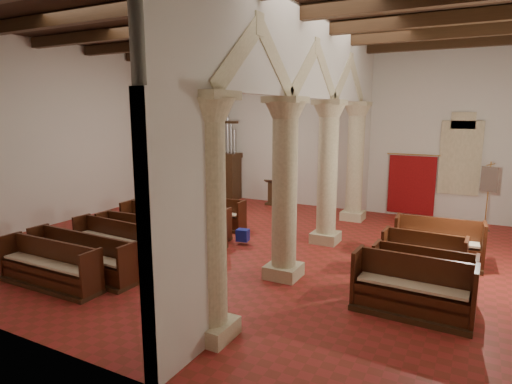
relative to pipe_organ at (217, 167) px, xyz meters
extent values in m
plane|color=maroon|center=(4.50, -5.50, -1.37)|extent=(14.00, 14.00, 0.00)
plane|color=black|center=(4.50, -5.50, 4.63)|extent=(14.00, 14.00, 0.00)
cube|color=beige|center=(4.50, 0.50, 1.63)|extent=(14.00, 0.02, 6.00)
cube|color=beige|center=(4.50, -11.50, 1.63)|extent=(14.00, 0.02, 6.00)
cube|color=beige|center=(-2.50, -5.50, 1.63)|extent=(0.02, 12.00, 6.00)
cube|color=beige|center=(6.30, -10.00, -1.22)|extent=(0.75, 0.75, 0.30)
cylinder|color=beige|center=(6.30, -10.00, 0.58)|extent=(0.56, 0.56, 3.30)
cube|color=beige|center=(6.30, -7.00, -1.22)|extent=(0.75, 0.75, 0.30)
cylinder|color=beige|center=(6.30, -7.00, 0.58)|extent=(0.56, 0.56, 3.30)
cube|color=beige|center=(6.30, -4.00, -1.22)|extent=(0.75, 0.75, 0.30)
cylinder|color=beige|center=(6.30, -4.00, 0.58)|extent=(0.56, 0.56, 3.30)
cube|color=beige|center=(6.30, -1.00, -1.22)|extent=(0.75, 0.75, 0.30)
cylinder|color=beige|center=(6.30, -1.00, 0.58)|extent=(0.56, 0.56, 3.30)
cube|color=beige|center=(6.30, -5.50, 3.66)|extent=(0.25, 11.90, 1.93)
cube|color=#316F5A|center=(9.50, 0.48, 0.83)|extent=(1.00, 0.03, 2.20)
cube|color=#3B2413|center=(0.00, 0.00, -0.47)|extent=(2.00, 0.80, 1.80)
cube|color=#3B2413|center=(0.00, 0.00, 0.53)|extent=(2.10, 0.85, 0.20)
cube|color=#381E11|center=(2.67, -0.15, -1.33)|extent=(0.43, 0.43, 0.09)
cube|color=#381E11|center=(2.67, -0.15, -0.90)|extent=(0.21, 0.21, 0.94)
cube|color=#381E11|center=(2.67, -0.21, -0.39)|extent=(0.46, 0.39, 0.16)
cube|color=maroon|center=(8.00, 0.42, -0.22)|extent=(1.60, 0.06, 2.10)
cylinder|color=#BA873A|center=(8.00, 0.40, 0.88)|extent=(1.80, 0.04, 0.04)
cone|color=#3B2413|center=(10.41, -0.43, -1.32)|extent=(0.33, 0.33, 0.11)
cylinder|color=#BA873A|center=(10.41, -0.43, -0.26)|extent=(0.04, 0.04, 2.22)
cylinder|color=#BA873A|center=(10.41, -0.43, 0.75)|extent=(0.26, 0.61, 0.03)
cube|color=navy|center=(10.41, -0.45, 0.29)|extent=(0.48, 0.20, 0.79)
cube|color=navy|center=(4.59, -9.44, -1.12)|extent=(0.33, 0.28, 0.30)
cube|color=navy|center=(3.51, -8.81, -1.13)|extent=(0.29, 0.24, 0.28)
cube|color=#163399|center=(4.26, -5.28, -1.10)|extent=(0.38, 0.32, 0.34)
cylinder|color=white|center=(1.74, -9.71, -1.21)|extent=(1.06, 0.50, 0.11)
cylinder|color=white|center=(1.84, -9.32, -1.21)|extent=(1.11, 0.43, 0.11)
cube|color=#3B2413|center=(2.01, -9.85, -1.32)|extent=(2.67, 0.67, 0.10)
cube|color=#441A0E|center=(2.01, -9.90, -1.06)|extent=(2.52, 0.38, 0.43)
cube|color=#441A0E|center=(2.01, -9.68, -0.82)|extent=(2.52, 0.07, 0.90)
cube|color=#441A0E|center=(0.71, -9.83, -0.82)|extent=(0.07, 0.57, 0.90)
cube|color=#441A0E|center=(3.31, -9.83, -0.82)|extent=(0.07, 0.57, 0.90)
cube|color=beige|center=(2.01, -9.90, -0.82)|extent=(2.42, 0.34, 0.05)
cube|color=#3B2413|center=(2.12, -9.12, -1.32)|extent=(3.11, 0.76, 0.09)
cube|color=#4C2A10|center=(2.12, -9.17, -1.06)|extent=(2.95, 0.48, 0.43)
cube|color=#4C2A10|center=(2.12, -8.95, -0.83)|extent=(2.94, 0.16, 0.90)
cube|color=#4C2A10|center=(0.61, -9.10, -0.83)|extent=(0.08, 0.57, 0.90)
cube|color=#4C2A10|center=(3.63, -9.10, -0.83)|extent=(0.08, 0.57, 0.90)
cube|color=beige|center=(2.12, -9.17, -0.83)|extent=(2.83, 0.43, 0.05)
cube|color=#3B2413|center=(2.08, -7.86, -1.32)|extent=(3.06, 0.84, 0.09)
cube|color=#492A0F|center=(2.08, -7.91, -1.07)|extent=(2.89, 0.56, 0.42)
cube|color=#492A0F|center=(2.08, -7.70, -0.84)|extent=(2.87, 0.25, 0.88)
cube|color=#492A0F|center=(0.60, -7.84, -0.84)|extent=(0.10, 0.56, 0.88)
cube|color=#492A0F|center=(3.55, -7.84, -0.84)|extent=(0.10, 0.56, 0.88)
cube|color=beige|center=(2.08, -7.91, -0.84)|extent=(2.77, 0.51, 0.05)
cube|color=#3B2413|center=(2.35, -7.29, -1.32)|extent=(2.81, 0.80, 0.10)
cube|color=#4D1C10|center=(2.35, -7.34, -1.05)|extent=(2.65, 0.50, 0.44)
cube|color=#4D1C10|center=(2.35, -7.12, -0.81)|extent=(2.63, 0.18, 0.93)
cube|color=#4D1C10|center=(0.99, -7.27, -0.81)|extent=(0.09, 0.59, 0.93)
cube|color=#4D1C10|center=(3.71, -7.27, -0.81)|extent=(0.09, 0.59, 0.93)
cube|color=beige|center=(2.35, -7.34, -0.81)|extent=(2.54, 0.46, 0.05)
cube|color=#3B2413|center=(2.44, -6.19, -1.32)|extent=(3.30, 0.92, 0.11)
cube|color=#401D0D|center=(2.44, -6.24, -1.03)|extent=(3.13, 0.59, 0.48)
cube|color=#401D0D|center=(2.44, -6.00, -0.76)|extent=(3.12, 0.24, 1.01)
cube|color=#401D0D|center=(0.84, -6.17, -0.76)|extent=(0.11, 0.64, 1.01)
cube|color=#401D0D|center=(4.04, -6.17, -0.76)|extent=(0.11, 0.64, 1.01)
cube|color=beige|center=(2.44, -6.24, -0.76)|extent=(3.01, 0.54, 0.05)
cube|color=#3B2413|center=(2.50, -5.39, -1.32)|extent=(2.58, 0.72, 0.09)
cube|color=#42160E|center=(2.50, -5.43, -1.06)|extent=(2.42, 0.43, 0.43)
cube|color=#42160E|center=(2.50, -5.22, -0.83)|extent=(2.41, 0.12, 0.90)
cube|color=#42160E|center=(1.25, -5.37, -0.83)|extent=(0.08, 0.57, 0.90)
cube|color=#42160E|center=(3.74, -5.37, -0.83)|extent=(0.08, 0.57, 0.90)
cube|color=beige|center=(2.50, -5.43, -0.83)|extent=(2.32, 0.39, 0.05)
cube|color=#3B2413|center=(2.21, -4.21, -1.32)|extent=(2.84, 0.73, 0.09)
cube|color=#4F1B10|center=(2.21, -4.25, -1.07)|extent=(2.68, 0.45, 0.42)
cube|color=#4F1B10|center=(2.21, -4.04, -0.83)|extent=(2.68, 0.14, 0.89)
cube|color=#4F1B10|center=(0.83, -4.19, -0.83)|extent=(0.08, 0.56, 0.89)
cube|color=#4F1B10|center=(3.59, -4.19, -0.83)|extent=(0.08, 0.56, 0.89)
cube|color=beige|center=(2.21, -4.25, -0.83)|extent=(2.58, 0.41, 0.05)
cube|color=#3B2413|center=(9.17, -7.63, -1.32)|extent=(2.18, 0.83, 0.11)
cube|color=#411B0E|center=(9.17, -7.68, -1.02)|extent=(2.01, 0.50, 0.48)
cube|color=#411B0E|center=(9.17, -7.43, -0.76)|extent=(2.00, 0.15, 1.02)
cube|color=#411B0E|center=(8.13, -7.60, -0.76)|extent=(0.10, 0.64, 1.02)
cube|color=#411B0E|center=(10.21, -7.60, -0.76)|extent=(0.10, 0.64, 1.02)
cube|color=beige|center=(9.17, -7.68, -0.76)|extent=(1.93, 0.46, 0.05)
cube|color=#3B2413|center=(9.25, -6.64, -1.32)|extent=(2.01, 0.73, 0.10)
cube|color=#49260F|center=(9.25, -6.69, -1.06)|extent=(1.86, 0.44, 0.43)
cube|color=#49260F|center=(9.25, -6.47, -0.82)|extent=(1.85, 0.12, 0.91)
cube|color=#49260F|center=(8.28, -6.62, -0.82)|extent=(0.08, 0.58, 0.91)
cube|color=#49260F|center=(10.21, -6.62, -0.82)|extent=(0.08, 0.58, 0.91)
cube|color=beige|center=(9.25, -6.69, -0.82)|extent=(1.78, 0.40, 0.05)
cube|color=#3B2413|center=(9.13, -5.58, -1.32)|extent=(1.82, 0.78, 0.10)
cube|color=#41240E|center=(9.13, -5.63, -1.05)|extent=(1.66, 0.47, 0.45)
cube|color=#41240E|center=(9.13, -5.40, -0.80)|extent=(1.64, 0.14, 0.95)
cube|color=#41240E|center=(8.27, -5.56, -0.80)|extent=(0.10, 0.60, 0.95)
cube|color=#41240E|center=(9.99, -5.56, -0.80)|extent=(0.10, 0.60, 0.95)
cube|color=beige|center=(9.13, -5.63, -0.80)|extent=(1.59, 0.43, 0.05)
cube|color=#3B2413|center=(9.35, -4.47, -1.32)|extent=(2.09, 0.88, 0.11)
cube|color=#4F2210|center=(9.35, -4.53, -1.01)|extent=(1.92, 0.54, 0.49)
cube|color=#4F2210|center=(9.35, -4.27, -0.74)|extent=(1.90, 0.18, 1.04)
cube|color=#4F2210|center=(8.36, -4.45, -0.74)|extent=(0.11, 0.66, 1.04)
cube|color=#4F2210|center=(10.34, -4.45, -0.74)|extent=(0.11, 0.66, 1.04)
cube|color=beige|center=(9.35, -4.53, -0.74)|extent=(1.84, 0.50, 0.05)
camera|label=1|loc=(10.06, -15.55, 2.39)|focal=30.00mm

